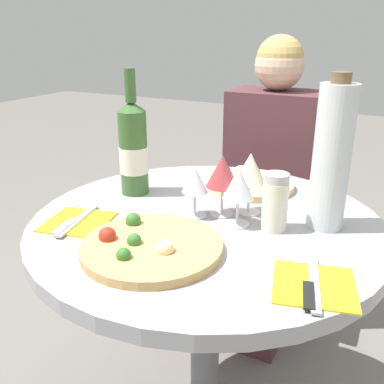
# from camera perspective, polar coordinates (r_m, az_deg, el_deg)

# --- Properties ---
(dining_table) EXTENTS (0.89, 0.89, 0.77)m
(dining_table) POSITION_cam_1_polar(r_m,az_deg,el_deg) (1.14, 1.87, -9.54)
(dining_table) COLOR slate
(dining_table) RESTS_ON ground_plane
(chair_behind_diner) EXTENTS (0.44, 0.44, 0.94)m
(chair_behind_diner) POSITION_cam_1_polar(r_m,az_deg,el_deg) (1.95, 10.84, -2.37)
(chair_behind_diner) COLOR silver
(chair_behind_diner) RESTS_ON ground_plane
(seated_diner) EXTENTS (0.35, 0.47, 1.20)m
(seated_diner) POSITION_cam_1_polar(r_m,az_deg,el_deg) (1.78, 9.57, -1.75)
(seated_diner) COLOR #512D33
(seated_diner) RESTS_ON ground_plane
(pizza_large) EXTENTS (0.31, 0.31, 0.05)m
(pizza_large) POSITION_cam_1_polar(r_m,az_deg,el_deg) (0.93, -5.67, -7.18)
(pizza_large) COLOR tan
(pizza_large) RESTS_ON dining_table
(pizza_small_far) EXTENTS (0.25, 0.25, 0.05)m
(pizza_small_far) POSITION_cam_1_polar(r_m,az_deg,el_deg) (1.30, 7.83, 1.23)
(pizza_small_far) COLOR #E5C17F
(pizza_small_far) RESTS_ON dining_table
(wine_bottle) EXTENTS (0.08, 0.08, 0.35)m
(wine_bottle) POSITION_cam_1_polar(r_m,az_deg,el_deg) (1.22, -7.83, 5.75)
(wine_bottle) COLOR #38602D
(wine_bottle) RESTS_ON dining_table
(tall_carafe) EXTENTS (0.09, 0.09, 0.36)m
(tall_carafe) POSITION_cam_1_polar(r_m,az_deg,el_deg) (1.03, 18.12, 4.38)
(tall_carafe) COLOR silver
(tall_carafe) RESTS_ON dining_table
(sugar_shaker) EXTENTS (0.06, 0.06, 0.14)m
(sugar_shaker) POSITION_cam_1_polar(r_m,az_deg,el_deg) (1.02, 11.02, -1.36)
(sugar_shaker) COLOR silver
(sugar_shaker) RESTS_ON dining_table
(wine_glass_center) EXTENTS (0.08, 0.08, 0.16)m
(wine_glass_center) POSITION_cam_1_polar(r_m,az_deg,el_deg) (1.07, 4.12, 2.68)
(wine_glass_center) COLOR silver
(wine_glass_center) RESTS_ON dining_table
(wine_glass_front_right) EXTENTS (0.07, 0.07, 0.15)m
(wine_glass_front_right) POSITION_cam_1_polar(r_m,az_deg,el_deg) (1.02, 6.21, 1.03)
(wine_glass_front_right) COLOR silver
(wine_glass_front_right) RESTS_ON dining_table
(wine_glass_back_right) EXTENTS (0.08, 0.08, 0.16)m
(wine_glass_back_right) POSITION_cam_1_polar(r_m,az_deg,el_deg) (1.08, 7.77, 3.03)
(wine_glass_back_right) COLOR silver
(wine_glass_back_right) RESTS_ON dining_table
(wine_glass_front_left) EXTENTS (0.07, 0.07, 0.13)m
(wine_glass_front_left) POSITION_cam_1_polar(r_m,az_deg,el_deg) (1.06, 0.37, 1.42)
(wine_glass_front_left) COLOR silver
(wine_glass_front_left) RESTS_ON dining_table
(place_setting_left) EXTENTS (0.18, 0.19, 0.01)m
(place_setting_left) POSITION_cam_1_polar(r_m,az_deg,el_deg) (1.09, -15.08, -3.85)
(place_setting_left) COLOR yellow
(place_setting_left) RESTS_ON dining_table
(place_setting_right) EXTENTS (0.18, 0.19, 0.01)m
(place_setting_right) POSITION_cam_1_polar(r_m,az_deg,el_deg) (0.84, 15.92, -11.90)
(place_setting_right) COLOR yellow
(place_setting_right) RESTS_ON dining_table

